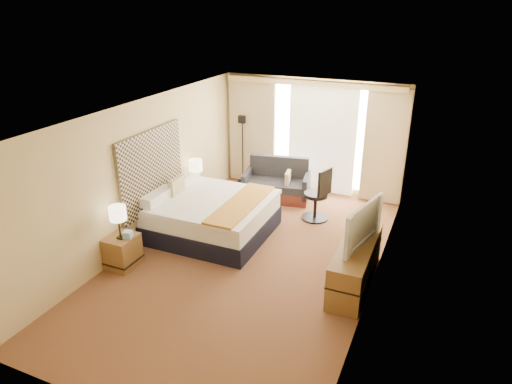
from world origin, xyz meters
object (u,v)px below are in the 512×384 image
at_px(nightstand_right, 198,197).
at_px(loveseat, 277,185).
at_px(bed, 211,215).
at_px(television, 357,223).
at_px(nightstand_left, 123,251).
at_px(media_dresser, 355,264).
at_px(desk_chair, 318,197).
at_px(lamp_left, 118,214).
at_px(floor_lamp, 242,136).
at_px(lamp_right, 196,166).

bearing_deg(nightstand_right, loveseat, 42.39).
xyz_separation_m(bed, television, (2.84, -0.53, 0.66)).
height_order(bed, television, television).
bearing_deg(nightstand_left, media_dresser, 15.84).
distance_m(loveseat, desk_chair, 1.37).
distance_m(lamp_left, television, 3.78).
bearing_deg(loveseat, nightstand_right, -148.00).
distance_m(bed, desk_chair, 2.20).
xyz_separation_m(media_dresser, bed, (-2.89, 0.57, 0.03)).
relative_size(floor_lamp, lamp_left, 2.86).
bearing_deg(nightstand_left, bed, 63.52).
bearing_deg(nightstand_right, nightstand_left, -90.00).
xyz_separation_m(bed, lamp_right, (-0.79, 0.82, 0.62)).
xyz_separation_m(floor_lamp, desk_chair, (2.31, -1.33, -0.67)).
relative_size(lamp_right, television, 0.49).
xyz_separation_m(nightstand_left, nightstand_right, (0.00, 2.50, 0.00)).
bearing_deg(television, loveseat, 54.69).
bearing_deg(desk_chair, floor_lamp, 167.43).
distance_m(nightstand_left, desk_chair, 3.93).
relative_size(nightstand_left, desk_chair, 0.49).
distance_m(media_dresser, lamp_right, 3.99).
relative_size(nightstand_right, lamp_left, 0.95).
relative_size(loveseat, lamp_right, 2.69).
height_order(nightstand_left, loveseat, loveseat).
bearing_deg(floor_lamp, media_dresser, -43.30).
relative_size(bed, desk_chair, 1.90).
xyz_separation_m(nightstand_right, floor_lamp, (0.20, 1.85, 0.90)).
xyz_separation_m(lamp_left, lamp_right, (-0.02, 2.48, 0.00)).
height_order(floor_lamp, television, floor_lamp).
bearing_deg(nightstand_right, desk_chair, 11.78).
distance_m(nightstand_left, bed, 1.82).
bearing_deg(nightstand_left, desk_chair, 50.34).
bearing_deg(lamp_left, media_dresser, 16.63).
height_order(nightstand_right, bed, bed).
relative_size(nightstand_right, loveseat, 0.35).
bearing_deg(nightstand_right, media_dresser, -21.40).
xyz_separation_m(bed, loveseat, (0.54, 2.11, -0.08)).
height_order(desk_chair, television, television).
relative_size(desk_chair, lamp_right, 1.92).
relative_size(lamp_left, television, 0.49).
bearing_deg(desk_chair, nightstand_right, -150.88).
bearing_deg(media_dresser, lamp_right, 159.28).
bearing_deg(nightstand_right, bed, -47.30).
distance_m(nightstand_right, lamp_left, 2.64).
bearing_deg(lamp_left, lamp_right, 90.41).
bearing_deg(lamp_left, floor_lamp, 87.94).
bearing_deg(loveseat, television, -59.26).
bearing_deg(television, nightstand_right, 82.47).
height_order(lamp_left, television, television).
bearing_deg(media_dresser, nightstand_right, 158.60).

